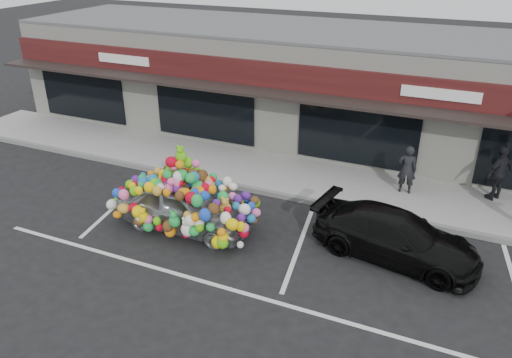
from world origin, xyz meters
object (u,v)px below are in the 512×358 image
at_px(pedestrian_a, 407,169).
at_px(pedestrian_c, 499,173).
at_px(toy_car, 184,201).
at_px(black_sedan, 396,236).

height_order(pedestrian_a, pedestrian_c, pedestrian_c).
xyz_separation_m(toy_car, pedestrian_c, (8.09, 5.14, 0.20)).
distance_m(black_sedan, pedestrian_c, 4.86).
bearing_deg(black_sedan, pedestrian_a, 14.40).
xyz_separation_m(toy_car, black_sedan, (5.73, 0.90, -0.21)).
xyz_separation_m(pedestrian_a, pedestrian_c, (2.64, 0.67, 0.09)).
relative_size(toy_car, pedestrian_c, 2.38).
distance_m(toy_car, black_sedan, 5.81).
bearing_deg(pedestrian_a, toy_car, 35.05).
bearing_deg(toy_car, pedestrian_c, -57.62).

